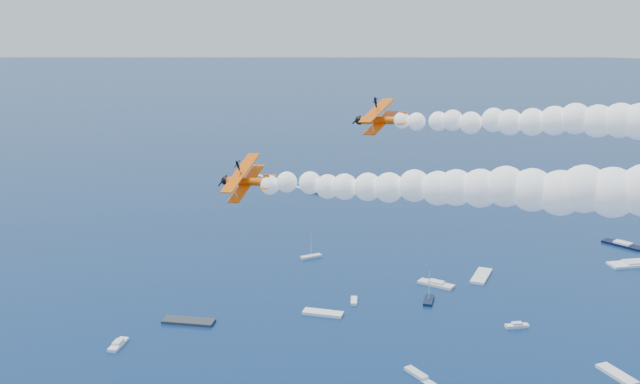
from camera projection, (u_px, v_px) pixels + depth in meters
The scene contains 5 objects.
biplane_lead at pixel (382, 120), 106.35m from camera, with size 8.21×9.21×5.55m, color #E65004, non-canonical shape.
biplane_trail at pixel (247, 181), 91.25m from camera, with size 7.15×8.02×4.83m, color #E65504, non-canonical shape.
smoke_trail_trail at pixel (533, 190), 76.60m from camera, with size 68.82×12.31×11.96m, color white, non-canonical shape.
spectator_boats at pixel (554, 294), 193.63m from camera, with size 217.89×174.80×0.70m.
boat_wakes at pixel (545, 275), 207.71m from camera, with size 234.12×154.58×0.04m.
Camera 1 is at (48.95, -72.64, 74.75)m, focal length 41.57 mm.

